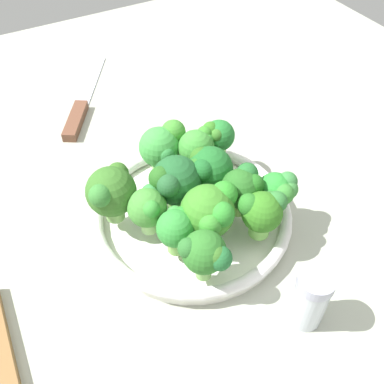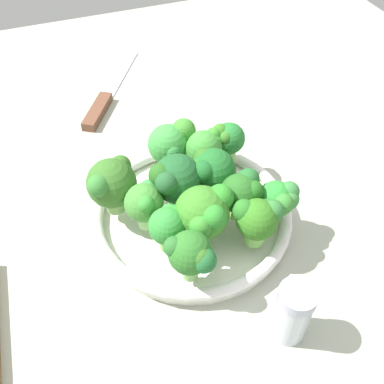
{
  "view_description": "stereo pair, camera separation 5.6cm",
  "coord_description": "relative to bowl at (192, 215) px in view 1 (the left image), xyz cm",
  "views": [
    {
      "loc": [
        35.48,
        -18.87,
        46.67
      ],
      "look_at": [
        1.31,
        0.07,
        5.86
      ],
      "focal_mm": 41.95,
      "sensor_mm": 36.0,
      "label": 1
    },
    {
      "loc": [
        37.85,
        -13.75,
        46.67
      ],
      "look_at": [
        1.31,
        0.07,
        5.86
      ],
      "focal_mm": 41.95,
      "sensor_mm": 36.0,
      "label": 2
    }
  ],
  "objects": [
    {
      "name": "broccoli_floret_9",
      "position": [
        4.72,
        -4.65,
        5.21
      ],
      "size": [
        4.87,
        4.85,
        6.2
      ],
      "color": "#7AB452",
      "rests_on": "bowl"
    },
    {
      "name": "broccoli_floret_4",
      "position": [
        -9.04,
        0.61,
        5.15
      ],
      "size": [
        6.02,
        6.56,
        6.74
      ],
      "color": "#90D171",
      "rests_on": "bowl"
    },
    {
      "name": "broccoli_floret_12",
      "position": [
        -6.16,
        4.25,
        5.36
      ],
      "size": [
        5.03,
        5.24,
        6.53
      ],
      "color": "#87B351",
      "rests_on": "bowl"
    },
    {
      "name": "knife",
      "position": [
        -32.3,
        -4.12,
        -0.91
      ],
      "size": [
        23.82,
        16.14,
        1.5
      ],
      "color": "silver",
      "rests_on": "ground_plane"
    },
    {
      "name": "broccoli_floret_2",
      "position": [
        -1.0,
        3.02,
        5.93
      ],
      "size": [
        6.23,
        6.2,
        7.31
      ],
      "color": "#8FCA5A",
      "rests_on": "bowl"
    },
    {
      "name": "broccoli_floret_11",
      "position": [
        -3.43,
        -9.32,
        6.05
      ],
      "size": [
        6.24,
        6.24,
        7.77
      ],
      "color": "#80B55F",
      "rests_on": "bowl"
    },
    {
      "name": "broccoli_floret_0",
      "position": [
        0.5,
        -6.3,
        5.36
      ],
      "size": [
        5.03,
        4.83,
        6.42
      ],
      "color": "#90C771",
      "rests_on": "bowl"
    },
    {
      "name": "broccoli_floret_10",
      "position": [
        7.51,
        5.43,
        5.35
      ],
      "size": [
        5.01,
        5.93,
        6.42
      ],
      "color": "#84CD5C",
      "rests_on": "bowl"
    },
    {
      "name": "ground_plane",
      "position": [
        -1.31,
        -0.07,
        -2.71
      ],
      "size": [
        130.0,
        130.0,
        2.5
      ],
      "primitive_type": "cube",
      "color": "#A5AA98"
    },
    {
      "name": "broccoli_floret_1",
      "position": [
        5.35,
        9.4,
        4.78
      ],
      "size": [
        5.22,
        5.21,
        5.6
      ],
      "color": "#8FC066",
      "rests_on": "bowl"
    },
    {
      "name": "broccoli_floret_3",
      "position": [
        3.41,
        5.25,
        5.69
      ],
      "size": [
        5.03,
        5.33,
        6.82
      ],
      "color": "#92CD5E",
      "rests_on": "bowl"
    },
    {
      "name": "pepper_shaker",
      "position": [
        18.45,
        4.29,
        2.58
      ],
      "size": [
        4.01,
        4.01,
        7.98
      ],
      "color": "silver",
      "rests_on": "ground_plane"
    },
    {
      "name": "broccoli_floret_7",
      "position": [
        9.9,
        -3.81,
        5.78
      ],
      "size": [
        5.56,
        5.26,
        6.86
      ],
      "color": "#7EBB5D",
      "rests_on": "bowl"
    },
    {
      "name": "bowl",
      "position": [
        0.0,
        0.0,
        0.0
      ],
      "size": [
        26.42,
        26.42,
        2.86
      ],
      "color": "white",
      "rests_on": "ground_plane"
    },
    {
      "name": "broccoli_floret_8",
      "position": [
        -6.77,
        7.96,
        5.49
      ],
      "size": [
        4.43,
        4.53,
        6.51
      ],
      "color": "#96D06A",
      "rests_on": "bowl"
    },
    {
      "name": "broccoli_floret_6",
      "position": [
        5.03,
        -0.41,
        5.94
      ],
      "size": [
        7.06,
        7.32,
        7.61
      ],
      "color": "#93D975",
      "rests_on": "bowl"
    },
    {
      "name": "broccoli_floret_5",
      "position": [
        -1.15,
        -1.82,
        6.12
      ],
      "size": [
        6.32,
        6.74,
        7.82
      ],
      "color": "#78C256",
      "rests_on": "bowl"
    }
  ]
}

